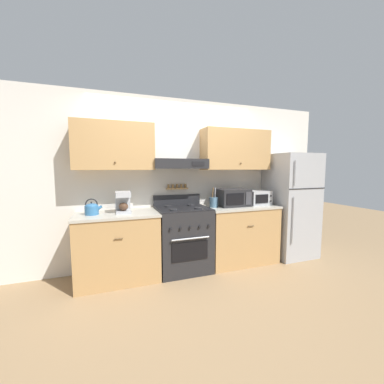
{
  "coord_description": "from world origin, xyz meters",
  "views": [
    {
      "loc": [
        -1.01,
        -2.88,
        1.5
      ],
      "look_at": [
        0.12,
        0.28,
        1.16
      ],
      "focal_mm": 22.0,
      "sensor_mm": 36.0,
      "label": 1
    }
  ],
  "objects_px": {
    "tea_kettle": "(92,209)",
    "utensil_crock": "(214,202)",
    "refrigerator": "(290,205)",
    "coffee_maker": "(123,202)",
    "toaster_oven": "(258,198)",
    "stove_range": "(183,238)",
    "microwave": "(232,197)"
  },
  "relations": [
    {
      "from": "stove_range",
      "to": "coffee_maker",
      "type": "height_order",
      "value": "coffee_maker"
    },
    {
      "from": "microwave",
      "to": "toaster_oven",
      "type": "xyz_separation_m",
      "value": [
        0.45,
        -0.02,
        -0.02
      ]
    },
    {
      "from": "refrigerator",
      "to": "coffee_maker",
      "type": "distance_m",
      "value": 2.76
    },
    {
      "from": "coffee_maker",
      "to": "utensil_crock",
      "type": "xyz_separation_m",
      "value": [
        1.32,
        -0.03,
        -0.06
      ]
    },
    {
      "from": "coffee_maker",
      "to": "toaster_oven",
      "type": "xyz_separation_m",
      "value": [
        2.1,
        -0.03,
        -0.03
      ]
    },
    {
      "from": "tea_kettle",
      "to": "microwave",
      "type": "relative_size",
      "value": 0.46
    },
    {
      "from": "tea_kettle",
      "to": "coffee_maker",
      "type": "bearing_deg",
      "value": 4.26
    },
    {
      "from": "stove_range",
      "to": "coffee_maker",
      "type": "bearing_deg",
      "value": 177.98
    },
    {
      "from": "stove_range",
      "to": "coffee_maker",
      "type": "distance_m",
      "value": 1.01
    },
    {
      "from": "refrigerator",
      "to": "microwave",
      "type": "distance_m",
      "value": 1.11
    },
    {
      "from": "refrigerator",
      "to": "tea_kettle",
      "type": "xyz_separation_m",
      "value": [
        -3.14,
        0.03,
        0.12
      ]
    },
    {
      "from": "refrigerator",
      "to": "tea_kettle",
      "type": "bearing_deg",
      "value": 179.42
    },
    {
      "from": "tea_kettle",
      "to": "utensil_crock",
      "type": "relative_size",
      "value": 0.72
    },
    {
      "from": "refrigerator",
      "to": "coffee_maker",
      "type": "xyz_separation_m",
      "value": [
        -2.75,
        0.06,
        0.18
      ]
    },
    {
      "from": "refrigerator",
      "to": "microwave",
      "type": "height_order",
      "value": "refrigerator"
    },
    {
      "from": "tea_kettle",
      "to": "utensil_crock",
      "type": "bearing_deg",
      "value": 0.0
    },
    {
      "from": "refrigerator",
      "to": "toaster_oven",
      "type": "bearing_deg",
      "value": 177.36
    },
    {
      "from": "stove_range",
      "to": "microwave",
      "type": "height_order",
      "value": "microwave"
    },
    {
      "from": "stove_range",
      "to": "utensil_crock",
      "type": "distance_m",
      "value": 0.72
    },
    {
      "from": "coffee_maker",
      "to": "utensil_crock",
      "type": "bearing_deg",
      "value": -1.24
    },
    {
      "from": "microwave",
      "to": "toaster_oven",
      "type": "distance_m",
      "value": 0.45
    },
    {
      "from": "microwave",
      "to": "coffee_maker",
      "type": "bearing_deg",
      "value": 179.62
    },
    {
      "from": "toaster_oven",
      "to": "utensil_crock",
      "type": "bearing_deg",
      "value": 179.87
    },
    {
      "from": "microwave",
      "to": "stove_range",
      "type": "bearing_deg",
      "value": -178.74
    },
    {
      "from": "tea_kettle",
      "to": "coffee_maker",
      "type": "height_order",
      "value": "coffee_maker"
    },
    {
      "from": "tea_kettle",
      "to": "microwave",
      "type": "distance_m",
      "value": 2.04
    },
    {
      "from": "coffee_maker",
      "to": "microwave",
      "type": "relative_size",
      "value": 0.59
    },
    {
      "from": "tea_kettle",
      "to": "utensil_crock",
      "type": "height_order",
      "value": "utensil_crock"
    },
    {
      "from": "refrigerator",
      "to": "tea_kettle",
      "type": "relative_size",
      "value": 7.94
    },
    {
      "from": "tea_kettle",
      "to": "toaster_oven",
      "type": "relative_size",
      "value": 0.62
    },
    {
      "from": "toaster_oven",
      "to": "coffee_maker",
      "type": "bearing_deg",
      "value": 179.17
    },
    {
      "from": "utensil_crock",
      "to": "toaster_oven",
      "type": "xyz_separation_m",
      "value": [
        0.78,
        -0.0,
        0.03
      ]
    }
  ]
}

